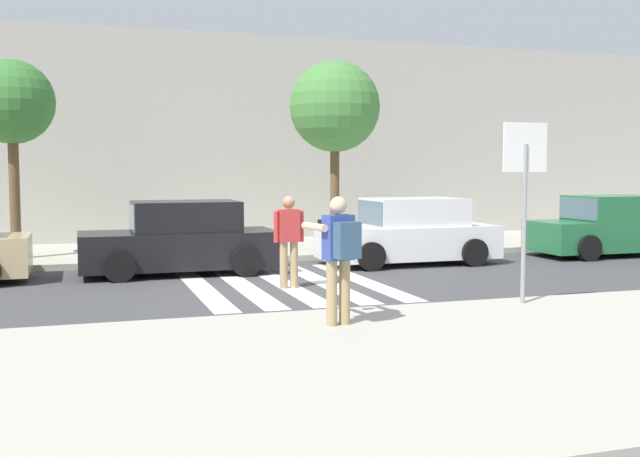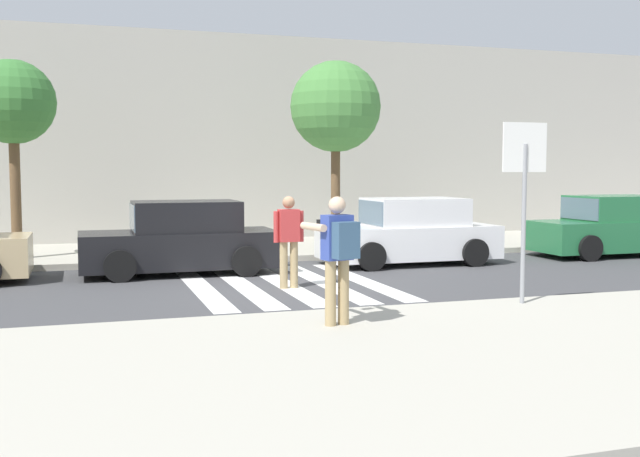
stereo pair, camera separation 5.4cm
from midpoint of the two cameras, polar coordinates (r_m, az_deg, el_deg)
The scene contains 17 objects.
ground_plane at distance 14.35m, azimuth -2.64°, elevation -4.38°, with size 120.00×120.00×0.00m, color #424244.
sidewalk_near at distance 8.64m, azimuth 8.50°, elevation -9.96°, with size 60.00×6.00×0.14m, color #B2AD9E.
sidewalk_far at distance 20.14m, azimuth -7.17°, elevation -1.64°, with size 60.00×4.80×0.14m, color #B2AD9E.
building_facade_far at distance 24.38m, azimuth -9.20°, elevation 6.57°, with size 56.00×4.00×6.23m, color #ADA89E.
crosswalk_stripe_0 at distance 14.21m, azimuth -9.11°, elevation -4.50°, with size 0.44×5.20×0.01m, color silver.
crosswalk_stripe_1 at distance 14.36m, azimuth -5.94°, elevation -4.38°, with size 0.44×5.20×0.01m, color silver.
crosswalk_stripe_2 at distance 14.54m, azimuth -2.85°, elevation -4.25°, with size 0.44×5.20×0.01m, color silver.
crosswalk_stripe_3 at distance 14.77m, azimuth 0.15°, elevation -4.11°, with size 0.44×5.20×0.01m, color silver.
crosswalk_stripe_4 at distance 15.03m, azimuth 3.06°, elevation -3.96°, with size 0.44×5.20×0.01m, color silver.
stop_sign at distance 11.97m, azimuth 15.20°, elevation 4.19°, with size 0.76×0.08×2.80m.
photographer_with_backpack at distance 9.94m, azimuth 1.33°, elevation -1.57°, with size 0.68×0.91×1.72m.
pedestrian_crossing at distance 13.93m, azimuth -2.50°, elevation -0.61°, with size 0.58×0.24×1.72m.
parked_car_black at distance 16.17m, azimuth -10.66°, elevation -0.86°, with size 4.10×1.92×1.55m.
parked_car_white at distance 17.66m, azimuth 6.75°, elevation -0.36°, with size 4.10×1.92×1.55m.
parked_car_green at distance 20.68m, azimuth 21.17°, elevation 0.08°, with size 4.10×1.92×1.55m.
street_tree_west at distance 18.78m, azimuth -22.51°, elevation 8.76°, with size 1.94×1.94×4.60m.
street_tree_center at distance 19.56m, azimuth 1.06°, elevation 9.19°, with size 2.35×2.35×4.87m.
Camera 1 is at (-3.78, -13.67, 2.22)m, focal length 42.00 mm.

